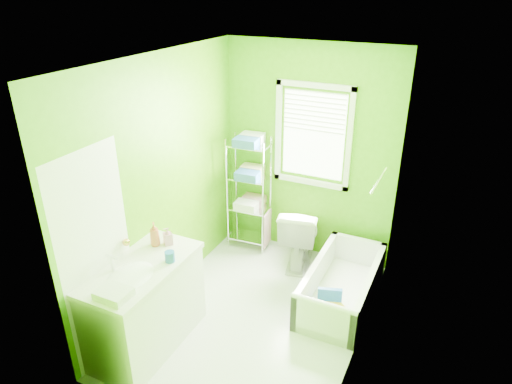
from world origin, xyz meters
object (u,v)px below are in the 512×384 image
at_px(bathtub, 340,291).
at_px(toilet, 300,234).
at_px(wire_shelf_unit, 251,182).
at_px(vanity, 145,304).

bearing_deg(bathtub, toilet, 141.88).
relative_size(toilet, wire_shelf_unit, 0.53).
distance_m(bathtub, toilet, 0.89).
height_order(bathtub, wire_shelf_unit, wire_shelf_unit).
height_order(toilet, vanity, vanity).
relative_size(vanity, wire_shelf_unit, 0.78).
relative_size(toilet, vanity, 0.67).
relative_size(bathtub, toilet, 1.76).
height_order(toilet, wire_shelf_unit, wire_shelf_unit).
bearing_deg(vanity, wire_shelf_unit, 87.03).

